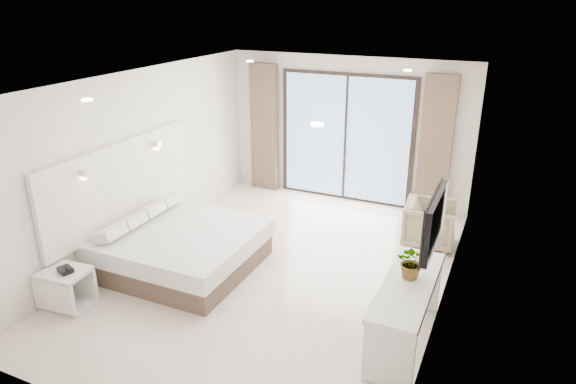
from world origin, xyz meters
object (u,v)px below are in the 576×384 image
object	(u,v)px
console_desk	(407,299)
armchair	(430,222)
nightstand	(67,289)
bed	(181,248)

from	to	relation	value
console_desk	armchair	bearing A→B (deg)	94.17
armchair	nightstand	bearing A→B (deg)	128.83
bed	console_desk	size ratio (longest dim) A/B	1.20
console_desk	armchair	distance (m)	2.62
nightstand	armchair	xyz separation A→B (m)	(3.84, 3.65, 0.13)
nightstand	console_desk	bearing A→B (deg)	9.83
bed	nightstand	size ratio (longest dim) A/B	3.43
bed	armchair	bearing A→B (deg)	35.18
nightstand	console_desk	distance (m)	4.18
nightstand	armchair	bearing A→B (deg)	38.86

